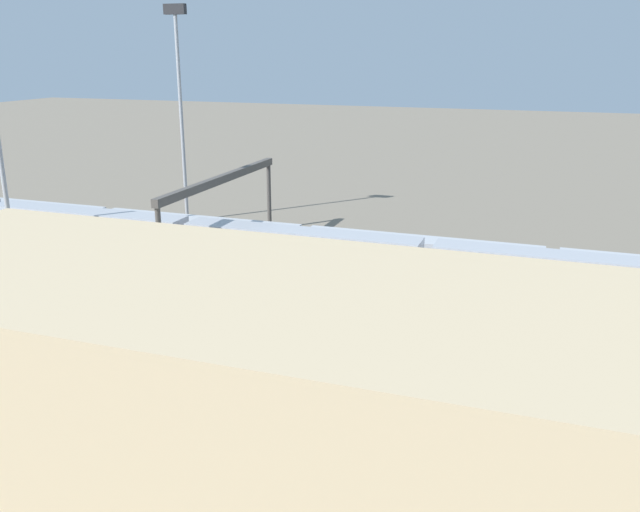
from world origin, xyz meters
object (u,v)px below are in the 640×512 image
at_px(train_on_track_4, 327,284).
at_px(train_on_track_2, 302,246).
at_px(light_mast_0, 179,87).
at_px(maintenance_shed, 428,442).
at_px(train_on_track_3, 188,244).
at_px(signal_gantry, 222,188).

bearing_deg(train_on_track_4, train_on_track_2, -58.44).
distance_m(light_mast_0, maintenance_shed, 65.45).
xyz_separation_m(train_on_track_4, train_on_track_2, (6.14, -10.00, 0.01)).
xyz_separation_m(train_on_track_3, train_on_track_2, (-10.40, -5.00, -0.61)).
height_order(train_on_track_4, signal_gantry, signal_gantry).
distance_m(train_on_track_4, light_mast_0, 38.06).
relative_size(train_on_track_2, light_mast_0, 3.61).
xyz_separation_m(light_mast_0, signal_gantry, (-11.79, 12.42, -9.52)).
xyz_separation_m(signal_gantry, maintenance_shed, (-28.88, 37.67, -1.41)).
bearing_deg(maintenance_shed, light_mast_0, -50.93).
bearing_deg(train_on_track_4, light_mast_0, -39.84).
height_order(train_on_track_2, light_mast_0, light_mast_0).
distance_m(train_on_track_2, signal_gantry, 10.46).
bearing_deg(maintenance_shed, signal_gantry, -52.52).
xyz_separation_m(train_on_track_3, signal_gantry, (-1.45, -5.00, 4.80)).
bearing_deg(train_on_track_2, light_mast_0, -30.93).
xyz_separation_m(train_on_track_2, maintenance_shed, (-19.94, 37.67, 4.00)).
relative_size(train_on_track_4, train_on_track_3, 1.00).
height_order(train_on_track_3, train_on_track_2, train_on_track_3).
relative_size(train_on_track_2, signal_gantry, 3.82).
bearing_deg(train_on_track_2, train_on_track_4, 121.56).
distance_m(train_on_track_3, train_on_track_2, 11.55).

